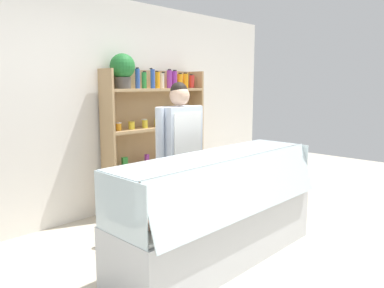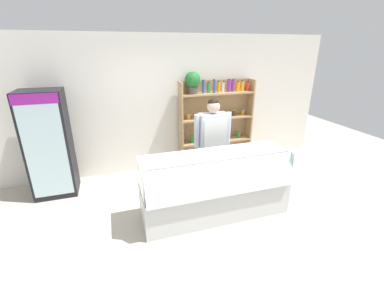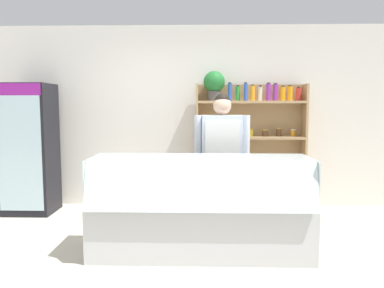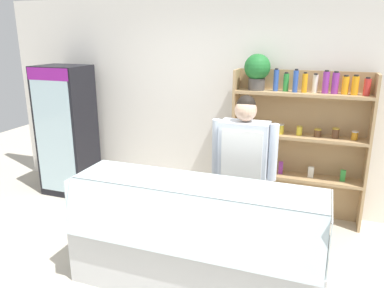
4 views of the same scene
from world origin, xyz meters
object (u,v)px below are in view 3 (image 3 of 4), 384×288
object	(u,v)px
drinks_fridge	(29,149)
shelving_unit	(244,130)
deli_display_case	(200,224)
shop_clerk	(222,149)

from	to	relation	value
drinks_fridge	shelving_unit	xyz separation A→B (m)	(3.06, 0.29, 0.25)
deli_display_case	shop_clerk	world-z (taller)	shop_clerk
drinks_fridge	shelving_unit	bearing A→B (deg)	5.44
shelving_unit	deli_display_case	size ratio (longest dim) A/B	0.91
shelving_unit	shop_clerk	size ratio (longest dim) A/B	1.21
drinks_fridge	deli_display_case	xyz separation A→B (m)	(2.43, -1.45, -0.60)
deli_display_case	shop_clerk	distance (m)	1.06
shelving_unit	shop_clerk	distance (m)	1.05
drinks_fridge	shop_clerk	size ratio (longest dim) A/B	1.10
shelving_unit	drinks_fridge	bearing A→B (deg)	-174.56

